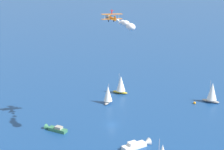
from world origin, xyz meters
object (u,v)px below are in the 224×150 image
Objects in this scene: motorboat_outer_ring_a at (55,129)px; wingwalker_lead at (112,11)px; marker_buoy at (195,103)px; sailboat_offshore at (108,95)px; sailboat_inshore at (212,93)px; biplane_lead at (112,18)px; sailboat_far_stbd at (121,84)px; motorboat_trailing at (138,145)px.

wingwalker_lead is at bearing 27.70° from motorboat_outer_ring_a.
sailboat_offshore is at bearing -167.66° from marker_buoy.
sailboat_inshore is 67.14m from motorboat_outer_ring_a.
marker_buoy is 55.17m from biplane_lead.
biplane_lead is at bearing -136.12° from marker_buoy.
biplane_lead is (3.65, -32.80, 34.49)m from sailboat_far_stbd.
sailboat_inshore reaches higher than marker_buoy.
marker_buoy is at bearing -153.96° from sailboat_inshore.
marker_buoy is at bearing 43.88° from biplane_lead.
sailboat_far_stbd is 50.20m from motorboat_trailing.
wingwalker_lead is at bearing 44.51° from biplane_lead.
marker_buoy is 0.30× the size of biplane_lead.
sailboat_inshore is at bearing 41.08° from wingwalker_lead.
wingwalker_lead reaches higher than motorboat_trailing.
sailboat_inshore reaches higher than motorboat_outer_ring_a.
wingwalker_lead is (6.33, -19.85, 37.04)m from sailboat_offshore.
motorboat_trailing is at bearing -117.09° from sailboat_inshore.
sailboat_inshore is at bearing 14.70° from sailboat_offshore.
biplane_lead reaches higher than sailboat_far_stbd.
sailboat_far_stbd is 0.97× the size of sailboat_inshore.
sailboat_inshore is 8.45m from marker_buoy.
sailboat_far_stbd is 4.37× the size of marker_buoy.
sailboat_offshore is 0.93× the size of motorboat_outer_ring_a.
sailboat_far_stbd is at bearing 71.05° from motorboat_outer_ring_a.
sailboat_far_stbd is at bearing 108.26° from motorboat_trailing.
wingwalker_lead is at bearing -83.56° from sailboat_far_stbd.
sailboat_offshore is at bearing -165.30° from sailboat_inshore.
biplane_lead is at bearing -138.92° from sailboat_inshore.
motorboat_outer_ring_a is (-53.54, -40.35, -3.65)m from sailboat_inshore.
motorboat_outer_ring_a is at bearing -112.04° from sailboat_offshore.
biplane_lead reaches higher than motorboat_outer_ring_a.
sailboat_inshore is 58.14m from biplane_lead.
motorboat_trailing is 45.43m from marker_buoy.
biplane_lead is 2.15m from wingwalker_lead.
sailboat_offshore is 1.20× the size of biplane_lead.
motorboat_trailing is 44.35m from wingwalker_lead.
sailboat_inshore is at bearing 37.00° from motorboat_outer_ring_a.
wingwalker_lead is (0.04, 0.04, 2.15)m from biplane_lead.
motorboat_trailing is (18.32, -34.66, -3.00)m from sailboat_offshore.
biplane_lead is (-35.35, -30.82, 34.36)m from sailboat_inshore.
motorboat_outer_ring_a is at bearing -152.35° from biplane_lead.
sailboat_offshore is 39.32m from motorboat_trailing.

